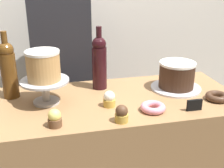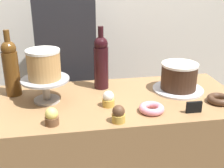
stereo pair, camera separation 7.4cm
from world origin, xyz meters
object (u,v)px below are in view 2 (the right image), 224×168
Objects in this scene: chocolate_round_cake at (179,76)px; barista_figure at (68,83)px; cupcake_lemon at (52,117)px; wine_bottle_dark_red at (101,62)px; wine_bottle_amber at (11,67)px; donut_pink at (152,108)px; cupcake_vanilla at (108,99)px; cupcake_chocolate at (118,114)px; white_layer_cake at (44,64)px; donut_chocolate at (219,99)px; cake_stand_pedestal at (46,86)px; price_sign_chalkboard at (194,107)px.

barista_figure reaches higher than chocolate_round_cake.
wine_bottle_dark_red is at bearing 55.12° from cupcake_lemon.
cupcake_lemon is 0.05× the size of barista_figure.
donut_pink is at bearing -25.54° from wine_bottle_amber.
cupcake_vanilla and cupcake_chocolate have the same top height.
wine_bottle_amber is 0.41m from cupcake_lemon.
wine_bottle_dark_red is (0.28, 0.13, -0.04)m from white_layer_cake.
wine_bottle_dark_red is at bearing 152.11° from donut_chocolate.
wine_bottle_amber reaches higher than chocolate_round_cake.
cupcake_vanilla is at bearing -89.60° from wine_bottle_dark_red.
wine_bottle_dark_red is 0.45m from cupcake_lemon.
white_layer_cake is 2.06× the size of cupcake_chocolate.
chocolate_round_cake reaches higher than cupcake_chocolate.
chocolate_round_cake is at bearing 1.98° from cake_stand_pedestal.
barista_figure reaches higher than donut_chocolate.
wine_bottle_amber is at bearing -123.64° from barista_figure.
wine_bottle_dark_red is 2.91× the size of donut_chocolate.
white_layer_cake is 0.28m from cupcake_lemon.
white_layer_cake is at bearing -178.02° from chocolate_round_cake.
wine_bottle_dark_red reaches higher than cupcake_chocolate.
barista_figure is at bearing 136.08° from donut_chocolate.
cupcake_lemon is at bearing 175.18° from cupcake_chocolate.
chocolate_round_cake is at bearing 21.88° from cupcake_lemon.
cake_stand_pedestal reaches higher than donut_chocolate.
cake_stand_pedestal is 1.99× the size of donut_pink.
white_layer_cake is 0.20m from wine_bottle_amber.
white_layer_cake reaches higher than price_sign_chalkboard.
white_layer_cake reaches higher than cupcake_vanilla.
wine_bottle_amber is (-0.44, -0.02, 0.00)m from wine_bottle_dark_red.
cupcake_vanilla is (-0.39, -0.13, -0.04)m from chocolate_round_cake.
price_sign_chalkboard is (0.36, -0.13, -0.01)m from cupcake_vanilla.
barista_figure is (-0.53, 0.75, -0.14)m from price_sign_chalkboard.
cupcake_chocolate is (-0.37, -0.28, -0.04)m from chocolate_round_cake.
wine_bottle_amber reaches higher than cupcake_lemon.
chocolate_round_cake is 0.41m from wine_bottle_dark_red.
price_sign_chalkboard is 0.93m from barista_figure.
white_layer_cake reaches higher than cake_stand_pedestal.
chocolate_round_cake reaches higher than donut_chocolate.
wine_bottle_amber is at bearing 147.00° from white_layer_cake.
cupcake_chocolate is at bearing -4.82° from cupcake_lemon.
cake_stand_pedestal is 0.31m from wine_bottle_dark_red.
donut_chocolate is at bearing -10.68° from white_layer_cake.
wine_bottle_amber is 0.56m from barista_figure.
wine_bottle_amber reaches higher than cake_stand_pedestal.
wine_bottle_amber reaches higher than price_sign_chalkboard.
price_sign_chalkboard is at bearing -19.43° from cupcake_vanilla.
cupcake_chocolate is 0.66× the size of donut_pink.
cupcake_vanilla is (0.28, -0.10, -0.04)m from cake_stand_pedestal.
cake_stand_pedestal is 3.01× the size of cupcake_lemon.
cake_stand_pedestal reaches higher than cupcake_lemon.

